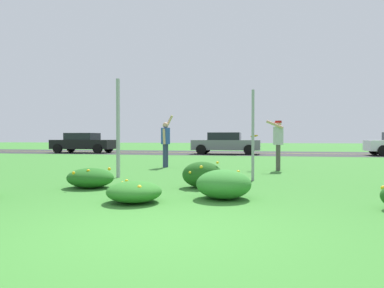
# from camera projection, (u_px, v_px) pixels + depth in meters

# --- Properties ---
(ground_plane) EXTENTS (120.00, 120.00, 0.00)m
(ground_plane) POSITION_uv_depth(u_px,v_px,m) (235.00, 164.00, 14.68)
(ground_plane) COLOR #387A2D
(highway_strip) EXTENTS (120.00, 7.76, 0.01)m
(highway_strip) POSITION_uv_depth(u_px,v_px,m) (248.00, 153.00, 25.28)
(highway_strip) COLOR #2D2D30
(highway_strip) RESTS_ON ground
(highway_center_stripe) EXTENTS (120.00, 0.16, 0.00)m
(highway_center_stripe) POSITION_uv_depth(u_px,v_px,m) (248.00, 153.00, 25.28)
(highway_center_stripe) COLOR yellow
(highway_center_stripe) RESTS_ON ground
(daylily_clump_mid_right) EXTENTS (1.04, 0.91, 0.43)m
(daylily_clump_mid_right) POSITION_uv_depth(u_px,v_px,m) (90.00, 178.00, 7.83)
(daylily_clump_mid_right) COLOR #23661E
(daylily_clump_mid_right) RESTS_ON ground
(daylily_clump_mid_center) EXTENTS (0.89, 0.76, 0.59)m
(daylily_clump_mid_center) POSITION_uv_depth(u_px,v_px,m) (202.00, 175.00, 7.84)
(daylily_clump_mid_center) COLOR #1E5619
(daylily_clump_mid_center) RESTS_ON ground
(daylily_clump_front_center) EXTENTS (0.94, 0.96, 0.39)m
(daylily_clump_front_center) POSITION_uv_depth(u_px,v_px,m) (134.00, 192.00, 6.05)
(daylily_clump_front_center) COLOR #2D7526
(daylily_clump_front_center) RESTS_ON ground
(daylily_clump_near_camera) EXTENTS (1.00, 1.01, 0.53)m
(daylily_clump_near_camera) POSITION_uv_depth(u_px,v_px,m) (224.00, 184.00, 6.42)
(daylily_clump_near_camera) COLOR #337F2D
(daylily_clump_near_camera) RESTS_ON ground
(sign_post_near_path) EXTENTS (0.07, 0.10, 2.73)m
(sign_post_near_path) POSITION_uv_depth(u_px,v_px,m) (118.00, 128.00, 9.80)
(sign_post_near_path) COLOR #93969B
(sign_post_near_path) RESTS_ON ground
(sign_post_by_roadside) EXTENTS (0.07, 0.10, 2.34)m
(sign_post_by_roadside) POSITION_uv_depth(u_px,v_px,m) (253.00, 135.00, 9.15)
(sign_post_by_roadside) COLOR #93969B
(sign_post_by_roadside) RESTS_ON ground
(person_thrower_blue_shirt) EXTENTS (0.42, 0.50, 1.96)m
(person_thrower_blue_shirt) POSITION_uv_depth(u_px,v_px,m) (166.00, 140.00, 13.20)
(person_thrower_blue_shirt) COLOR #2D4C9E
(person_thrower_blue_shirt) RESTS_ON ground
(person_catcher_red_cap_gray_shirt) EXTENTS (0.58, 0.51, 1.70)m
(person_catcher_red_cap_gray_shirt) POSITION_uv_depth(u_px,v_px,m) (278.00, 140.00, 12.00)
(person_catcher_red_cap_gray_shirt) COLOR #B2B2B7
(person_catcher_red_cap_gray_shirt) RESTS_ON ground
(frisbee_orange) EXTENTS (0.26, 0.26, 0.11)m
(frisbee_orange) POSITION_uv_depth(u_px,v_px,m) (254.00, 136.00, 12.23)
(frisbee_orange) COLOR orange
(car_black_leftmost) EXTENTS (4.50, 2.00, 1.45)m
(car_black_leftmost) POSITION_uv_depth(u_px,v_px,m) (83.00, 143.00, 25.98)
(car_black_leftmost) COLOR black
(car_black_leftmost) RESTS_ON ground
(car_gray_center_left) EXTENTS (4.50, 2.00, 1.45)m
(car_gray_center_left) POSITION_uv_depth(u_px,v_px,m) (226.00, 143.00, 23.84)
(car_gray_center_left) COLOR slate
(car_gray_center_left) RESTS_ON ground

